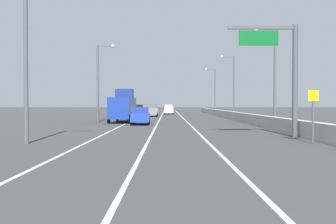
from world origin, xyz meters
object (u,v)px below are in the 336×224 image
(lamp_post_right_third, at_px, (231,82))
(lamp_post_left_near, at_px, (30,47))
(car_gray_0, at_px, (151,111))
(overhead_sign_gantry, at_px, (283,66))
(lamp_post_left_mid, at_px, (99,77))
(speed_advisory_sign, at_px, (312,112))
(box_truck, at_px, (122,107))
(lamp_post_right_second, at_px, (271,70))
(lamp_post_right_fourth, at_px, (213,88))
(car_white_1, at_px, (168,109))
(car_blue_2, at_px, (140,116))
(car_black_3, at_px, (138,110))

(lamp_post_right_third, xyz_separation_m, lamp_post_left_near, (-17.15, -35.58, 0.00))
(lamp_post_left_near, distance_m, car_gray_0, 44.14)
(overhead_sign_gantry, bearing_deg, lamp_post_left_mid, 127.51)
(speed_advisory_sign, bearing_deg, lamp_post_left_near, -179.32)
(lamp_post_right_third, relative_size, box_truck, 1.20)
(lamp_post_right_second, bearing_deg, lamp_post_left_near, -139.72)
(speed_advisory_sign, distance_m, lamp_post_right_second, 15.14)
(lamp_post_right_fourth, xyz_separation_m, car_white_1, (-9.11, 1.44, -4.42))
(lamp_post_right_second, height_order, lamp_post_left_near, same)
(lamp_post_right_third, distance_m, car_blue_2, 20.95)
(car_white_1, xyz_separation_m, car_blue_2, (-3.06, -38.50, -0.07))
(speed_advisory_sign, relative_size, lamp_post_right_fourth, 0.32)
(car_blue_2, bearing_deg, lamp_post_left_mid, 133.03)
(lamp_post_right_second, height_order, box_truck, lamp_post_right_second)
(lamp_post_right_third, xyz_separation_m, car_black_3, (-15.23, 19.43, -4.41))
(lamp_post_left_near, bearing_deg, car_gray_0, 83.57)
(overhead_sign_gantry, relative_size, car_white_1, 1.81)
(lamp_post_left_mid, xyz_separation_m, car_gray_0, (5.45, 18.69, -4.37))
(overhead_sign_gantry, height_order, car_white_1, overhead_sign_gantry)
(lamp_post_right_second, bearing_deg, lamp_post_left_mid, 150.54)
(lamp_post_left_near, bearing_deg, box_truck, 84.71)
(lamp_post_right_second, xyz_separation_m, lamp_post_left_mid, (-17.99, 10.16, 0.00))
(speed_advisory_sign, distance_m, box_truck, 27.79)
(lamp_post_right_third, bearing_deg, lamp_post_left_mid, -148.97)
(lamp_post_right_fourth, bearing_deg, car_white_1, 171.02)
(lamp_post_left_near, xyz_separation_m, car_gray_0, (4.92, 43.64, -4.37))
(speed_advisory_sign, distance_m, lamp_post_left_mid, 29.91)
(lamp_post_right_third, distance_m, box_truck, 18.94)
(overhead_sign_gantry, distance_m, lamp_post_right_second, 10.81)
(speed_advisory_sign, height_order, lamp_post_left_mid, lamp_post_left_mid)
(car_white_1, distance_m, car_blue_2, 38.63)
(overhead_sign_gantry, distance_m, lamp_post_left_near, 15.97)
(lamp_post_left_mid, xyz_separation_m, car_white_1, (8.33, 32.86, -4.42))
(lamp_post_right_second, relative_size, lamp_post_right_third, 1.00)
(lamp_post_left_near, relative_size, car_gray_0, 1.98)
(speed_advisory_sign, relative_size, lamp_post_right_third, 0.32)
(lamp_post_right_third, bearing_deg, lamp_post_right_second, -89.15)
(lamp_post_left_mid, height_order, box_truck, lamp_post_left_mid)
(car_gray_0, height_order, car_blue_2, car_gray_0)
(lamp_post_right_third, bearing_deg, lamp_post_right_fourth, 90.66)
(lamp_post_right_third, relative_size, lamp_post_left_near, 1.00)
(speed_advisory_sign, distance_m, lamp_post_right_fourth, 56.32)
(speed_advisory_sign, height_order, car_black_3, speed_advisory_sign)
(car_blue_2, relative_size, box_truck, 0.60)
(lamp_post_right_second, distance_m, lamp_post_right_third, 20.79)
(car_blue_2, height_order, car_black_3, car_black_3)
(lamp_post_right_second, height_order, lamp_post_left_mid, same)
(lamp_post_right_third, relative_size, car_gray_0, 1.98)
(lamp_post_left_mid, relative_size, box_truck, 1.20)
(overhead_sign_gantry, relative_size, lamp_post_right_third, 0.80)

